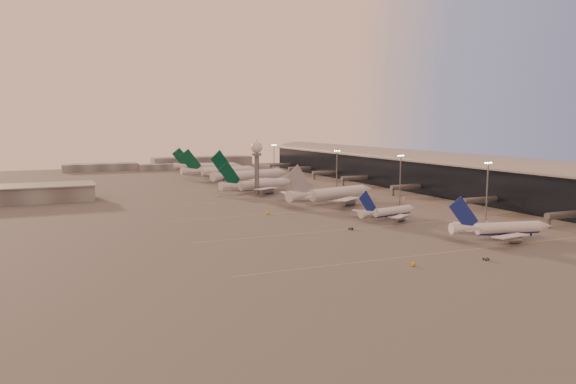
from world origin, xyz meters
name	(u,v)px	position (x,y,z in m)	size (l,w,h in m)	color
ground	(361,234)	(0.00, 0.00, 0.00)	(700.00, 700.00, 0.00)	#524F4F
taxiway_markings	(354,208)	(30.00, 56.00, 0.01)	(180.00, 185.25, 0.02)	gold
terminal	(420,171)	(107.88, 110.09, 10.52)	(57.00, 362.00, 23.04)	black
hangar	(9,194)	(-120.00, 140.00, 4.32)	(82.00, 27.00, 8.50)	slate
radar_tower	(257,157)	(5.00, 120.00, 20.95)	(6.40, 6.40, 31.10)	slate
mast_a	(487,189)	(58.00, 0.00, 13.74)	(3.60, 0.56, 25.00)	slate
mast_b	(400,177)	(55.00, 55.00, 13.74)	(3.60, 0.56, 25.00)	slate
mast_c	(337,169)	(50.00, 110.00, 13.74)	(3.60, 0.56, 25.00)	slate
mast_d	(274,160)	(48.00, 200.00, 13.74)	(3.60, 0.56, 25.00)	slate
distant_horizon	(173,164)	(2.62, 325.14, 3.89)	(165.00, 37.50, 9.00)	slate
narrowbody_near	(501,230)	(40.19, -26.47, 3.11)	(38.89, 30.74, 15.34)	silver
narrowbody_mid	(389,213)	(27.10, 22.73, 2.66)	(33.08, 26.10, 13.12)	silver
widebody_white	(333,196)	(28.28, 73.96, 3.55)	(56.70, 44.80, 20.50)	silver
greentail_a	(258,186)	(9.46, 130.27, 3.35)	(50.68, 40.32, 18.98)	silver
greentail_b	(252,177)	(22.41, 175.93, 4.09)	(61.26, 48.65, 23.14)	silver
greentail_c	(221,173)	(14.65, 220.37, 3.83)	(59.79, 48.21, 21.70)	silver
greentail_d	(208,168)	(18.99, 270.47, 3.56)	(55.06, 44.08, 20.17)	silver
gsv_truck_a	(414,263)	(-9.80, -44.86, 0.95)	(4.86, 2.47, 1.87)	yellow
gsv_tug_near	(486,259)	(13.54, -47.88, 0.45)	(1.90, 3.09, 0.87)	#595B5E
gsv_catering_a	(488,219)	(58.28, -0.75, 1.76)	(4.63, 2.86, 3.53)	silver
gsv_tug_mid	(351,228)	(1.02, 8.90, 0.50)	(3.82, 3.79, 0.96)	#595B5E
gsv_truck_b	(404,206)	(50.93, 45.96, 1.14)	(5.69, 2.44, 2.24)	silver
gsv_truck_c	(268,212)	(-14.10, 54.58, 1.11)	(5.68, 2.95, 2.18)	yellow
gsv_catering_b	(405,195)	(70.91, 73.14, 1.86)	(4.96, 3.64, 3.72)	silver
gsv_tug_far	(315,198)	(26.71, 90.91, 0.51)	(2.69, 3.79, 0.99)	silver
gsv_truck_d	(218,195)	(-17.19, 121.58, 1.04)	(2.51, 5.27, 2.05)	silver
gsv_tug_hangar	(306,184)	(51.87, 154.79, 0.59)	(4.68, 4.24, 1.15)	yellow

